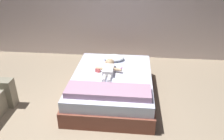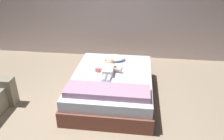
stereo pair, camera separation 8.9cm
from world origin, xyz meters
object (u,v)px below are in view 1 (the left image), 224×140
bed (112,86)px  pillow (114,58)px  toothbrush (121,69)px  toy_block (98,70)px  baby (109,68)px

bed → pillow: bearing=92.9°
toothbrush → toy_block: (-0.41, -0.15, 0.03)m
baby → toothbrush: 0.25m
toy_block → toothbrush: bearing=20.3°
baby → toy_block: bearing=-171.2°
toothbrush → toy_block: size_ratio=1.48×
toothbrush → bed: bearing=-119.5°
pillow → toy_block: bearing=-113.6°
pillow → bed: bearing=-87.1°
pillow → toy_block: pillow is taller
bed → pillow: (-0.03, 0.65, 0.29)m
pillow → baby: (-0.04, -0.52, 0.02)m
bed → toothbrush: toothbrush is taller
bed → toy_block: 0.40m
pillow → toy_block: 0.60m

